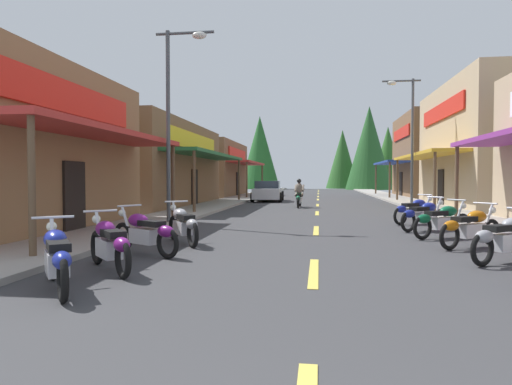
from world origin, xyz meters
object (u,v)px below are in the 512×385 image
motorcycle_parked_left_0 (57,257)px  motorcycle_parked_right_3 (442,220)px  motorcycle_parked_left_2 (145,232)px  motorcycle_parked_left_1 (109,243)px  motorcycle_parked_right_2 (470,227)px  parked_car_curbside (268,191)px  rider_cruising_lead (299,195)px  streetlamp_right (407,126)px  motorcycle_parked_right_5 (415,210)px  streetlamp_left (176,100)px  motorcycle_parked_left_3 (183,224)px  motorcycle_parked_right_1 (506,237)px  motorcycle_parked_right_4 (424,215)px

motorcycle_parked_left_0 → motorcycle_parked_right_3: bearing=-83.2°
motorcycle_parked_right_3 → motorcycle_parked_left_2: size_ratio=0.97×
motorcycle_parked_left_1 → motorcycle_parked_left_0: bearing=132.3°
motorcycle_parked_right_2 → parked_car_curbside: bearing=72.3°
motorcycle_parked_right_2 → rider_cruising_lead: rider_cruising_lead is taller
motorcycle_parked_left_0 → rider_cruising_lead: (2.64, 18.68, 0.17)m
streetlamp_right → motorcycle_parked_left_2: size_ratio=3.66×
motorcycle_parked_right_5 → motorcycle_parked_left_1: 11.38m
motorcycle_parked_left_2 → streetlamp_right: bearing=-86.2°
streetlamp_left → rider_cruising_lead: 11.08m
motorcycle_parked_left_3 → motorcycle_parked_right_1: bearing=-137.8°
motorcycle_parked_left_0 → motorcycle_parked_left_3: size_ratio=0.98×
motorcycle_parked_right_3 → rider_cruising_lead: bearing=75.8°
motorcycle_parked_left_3 → motorcycle_parked_right_2: bearing=-122.4°
motorcycle_parked_right_4 → rider_cruising_lead: size_ratio=0.80×
motorcycle_parked_right_3 → parked_car_curbside: (-6.78, 18.23, 0.20)m
motorcycle_parked_right_2 → parked_car_curbside: parked_car_curbside is taller
motorcycle_parked_left_3 → parked_car_curbside: size_ratio=0.41×
motorcycle_parked_left_0 → motorcycle_parked_right_2: bearing=-92.1°
motorcycle_parked_left_1 → motorcycle_parked_right_4: bearing=-86.5°
streetlamp_left → streetlamp_right: size_ratio=0.96×
motorcycle_parked_right_4 → rider_cruising_lead: (-4.27, 10.30, 0.17)m
rider_cruising_lead → motorcycle_parked_right_1: bearing=-161.9°
streetlamp_left → parked_car_curbside: bearing=85.3°
streetlamp_left → rider_cruising_lead: bearing=69.1°
motorcycle_parked_right_1 → rider_cruising_lead: size_ratio=0.82×
streetlamp_right → rider_cruising_lead: bearing=-175.0°
streetlamp_left → parked_car_curbside: (1.32, 16.03, -3.56)m
streetlamp_right → motorcycle_parked_right_1: size_ratio=3.95×
streetlamp_right → motorcycle_parked_left_3: size_ratio=3.82×
motorcycle_parked_right_5 → motorcycle_parked_left_2: (-6.93, -7.37, 0.00)m
motorcycle_parked_left_2 → rider_cruising_lead: rider_cruising_lead is taller
motorcycle_parked_right_2 → motorcycle_parked_left_2: same height
motorcycle_parked_right_4 → streetlamp_left: bearing=136.4°
motorcycle_parked_right_5 → rider_cruising_lead: (-4.40, 8.27, 0.17)m
streetlamp_left → motorcycle_parked_right_4: bearing=-3.6°
motorcycle_parked_right_4 → parked_car_curbside: size_ratio=0.39×
motorcycle_parked_left_3 → motorcycle_parked_left_1: bearing=139.9°
motorcycle_parked_right_3 → motorcycle_parked_left_0: (-7.00, -6.69, 0.00)m
streetlamp_right → motorcycle_parked_left_1: bearing=-114.9°
motorcycle_parked_left_0 → motorcycle_parked_right_5: bearing=-71.0°
streetlamp_left → motorcycle_parked_left_0: streetlamp_left is taller
motorcycle_parked_left_2 → motorcycle_parked_right_1: bearing=-148.2°
motorcycle_parked_right_1 → motorcycle_parked_right_4: bearing=55.8°
motorcycle_parked_right_3 → motorcycle_parked_right_5: same height
motorcycle_parked_right_5 → parked_car_curbside: bearing=76.2°
motorcycle_parked_right_1 → motorcycle_parked_left_2: same height
motorcycle_parked_left_2 → motorcycle_parked_right_5: bearing=-102.3°
streetlamp_right → motorcycle_parked_left_0: bearing=-113.6°
streetlamp_left → motorcycle_parked_right_5: streetlamp_left is taller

